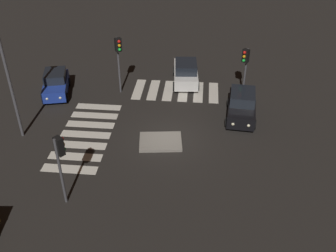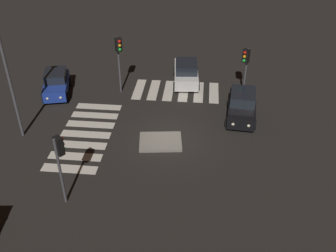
{
  "view_description": "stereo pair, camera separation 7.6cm",
  "coord_description": "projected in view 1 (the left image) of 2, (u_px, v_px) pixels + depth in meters",
  "views": [
    {
      "loc": [
        -1.91,
        20.0,
        14.46
      ],
      "look_at": [
        0.0,
        0.0,
        1.0
      ],
      "focal_mm": 41.89,
      "sensor_mm": 36.0,
      "label": 1
    },
    {
      "loc": [
        -1.98,
        20.0,
        14.46
      ],
      "look_at": [
        0.0,
        0.0,
        1.0
      ],
      "focal_mm": 41.89,
      "sensor_mm": 36.0,
      "label": 2
    }
  ],
  "objects": [
    {
      "name": "car_blue",
      "position": [
        56.0,
        83.0,
        29.24
      ],
      "size": [
        2.54,
        4.16,
        1.71
      ],
      "rotation": [
        0.0,
        0.0,
        1.81
      ],
      "color": "#1E389E",
      "rests_on": "ground"
    },
    {
      "name": "crosswalk_side",
      "position": [
        86.0,
        134.0,
        25.16
      ],
      "size": [
        3.2,
        7.6,
        0.02
      ],
      "color": "silver",
      "rests_on": "ground"
    },
    {
      "name": "traffic_light_north",
      "position": [
        60.0,
        154.0,
        18.6
      ],
      "size": [
        0.54,
        0.53,
        3.94
      ],
      "rotation": [
        0.0,
        0.0,
        -2.24
      ],
      "color": "#47474C",
      "rests_on": "ground"
    },
    {
      "name": "car_white",
      "position": [
        186.0,
        72.0,
        30.63
      ],
      "size": [
        2.26,
        4.35,
        1.84
      ],
      "rotation": [
        0.0,
        0.0,
        -1.49
      ],
      "color": "silver",
      "rests_on": "ground"
    },
    {
      "name": "ground_plane",
      "position": [
        168.0,
        139.0,
        24.75
      ],
      "size": [
        80.0,
        80.0,
        0.0
      ],
      "primitive_type": "plane",
      "color": "black"
    },
    {
      "name": "street_lamp",
      "position": [
        2.0,
        54.0,
        21.97
      ],
      "size": [
        0.56,
        0.56,
        8.31
      ],
      "color": "#47474C",
      "rests_on": "ground"
    },
    {
      "name": "crosswalk_near",
      "position": [
        176.0,
        91.0,
        29.99
      ],
      "size": [
        6.45,
        3.2,
        0.02
      ],
      "color": "silver",
      "rests_on": "ground"
    },
    {
      "name": "traffic_light_east",
      "position": [
        119.0,
        52.0,
        27.95
      ],
      "size": [
        0.54,
        0.53,
        4.35
      ],
      "rotation": [
        0.0,
        0.0,
        2.19
      ],
      "color": "#47474C",
      "rests_on": "ground"
    },
    {
      "name": "traffic_light_south",
      "position": [
        245.0,
        61.0,
        27.8
      ],
      "size": [
        0.54,
        0.53,
        3.73
      ],
      "rotation": [
        0.0,
        0.0,
        0.89
      ],
      "color": "#47474C",
      "rests_on": "ground"
    },
    {
      "name": "traffic_island",
      "position": [
        161.0,
        142.0,
        24.36
      ],
      "size": [
        2.83,
        2.27,
        0.18
      ],
      "color": "gray",
      "rests_on": "ground"
    },
    {
      "name": "car_black",
      "position": [
        242.0,
        105.0,
        26.44
      ],
      "size": [
        2.25,
        4.32,
        1.83
      ],
      "rotation": [
        0.0,
        0.0,
        1.49
      ],
      "color": "black",
      "rests_on": "ground"
    }
  ]
}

